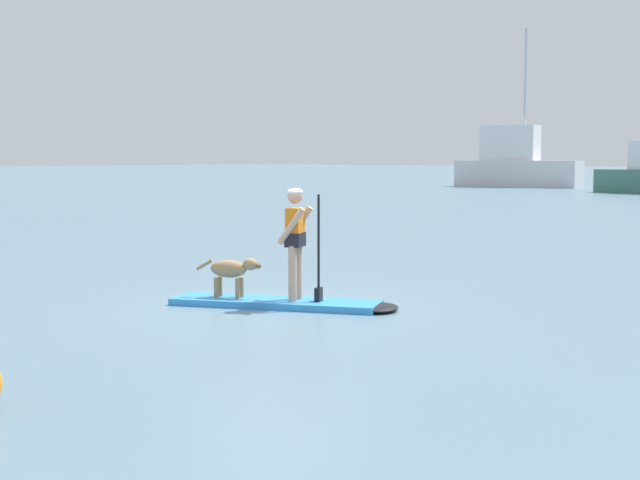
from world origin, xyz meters
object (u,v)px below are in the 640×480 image
Objects in this scene: paddleboard at (290,303)px; moored_boat_starboard at (516,164)px; dog at (232,270)px; person_paddler at (296,236)px.

paddleboard is 55.86m from moored_boat_starboard.
dog is 55.85m from moored_boat_starboard.
moored_boat_starboard is at bearing 114.03° from dog.
moored_boat_starboard is at bearing 115.05° from person_paddler.
person_paddler reaches higher than paddleboard.
dog is at bearing -155.70° from person_paddler.
dog is at bearing -155.70° from paddleboard.
paddleboard is 1.01m from dog.
person_paddler is at bearing 24.30° from paddleboard.
person_paddler is at bearing 24.30° from dog.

